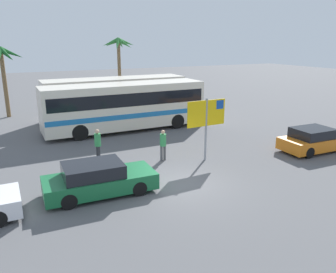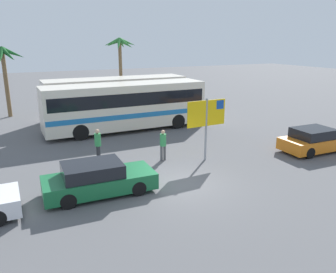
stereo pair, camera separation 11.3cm
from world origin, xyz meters
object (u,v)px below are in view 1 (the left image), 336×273
(car_green, at_px, (98,179))
(car_orange, at_px, (314,140))
(bus_rear_coach, at_px, (116,96))
(pedestrian_by_bus, at_px, (163,143))
(bus_front_coach, at_px, (125,104))
(pedestrian_near_sign, at_px, (98,143))
(ferry_sign, at_px, (207,116))

(car_green, height_order, car_orange, same)
(bus_rear_coach, height_order, pedestrian_by_bus, bus_rear_coach)
(bus_rear_coach, distance_m, car_orange, 14.73)
(bus_front_coach, xyz_separation_m, car_orange, (7.80, -9.06, -1.15))
(bus_front_coach, bearing_deg, car_green, -115.53)
(bus_rear_coach, xyz_separation_m, car_green, (-4.93, -12.88, -1.15))
(bus_front_coach, xyz_separation_m, pedestrian_near_sign, (-3.37, -5.38, -0.80))
(pedestrian_by_bus, bearing_deg, ferry_sign, -114.00)
(ferry_sign, distance_m, car_orange, 6.53)
(bus_rear_coach, xyz_separation_m, pedestrian_near_sign, (-3.91, -9.09, -0.80))
(bus_rear_coach, height_order, car_orange, bus_rear_coach)
(bus_front_coach, bearing_deg, pedestrian_by_bus, -93.09)
(bus_rear_coach, distance_m, pedestrian_by_bus, 10.50)
(bus_rear_coach, distance_m, car_green, 13.84)
(ferry_sign, distance_m, car_green, 6.47)
(car_green, bearing_deg, bus_rear_coach, 71.15)
(bus_front_coach, relative_size, pedestrian_near_sign, 6.51)
(pedestrian_by_bus, bearing_deg, bus_rear_coach, -5.71)
(bus_front_coach, height_order, car_orange, bus_front_coach)
(car_green, xyz_separation_m, car_orange, (12.18, 0.11, -0.00))
(pedestrian_by_bus, bearing_deg, car_orange, -106.70)
(bus_front_coach, distance_m, pedestrian_near_sign, 6.40)
(bus_front_coach, bearing_deg, ferry_sign, -77.60)
(bus_rear_coach, xyz_separation_m, ferry_sign, (1.12, -11.30, 0.54))
(car_green, bearing_deg, pedestrian_by_bus, 33.45)
(pedestrian_near_sign, bearing_deg, bus_front_coach, 48.58)
(ferry_sign, distance_m, pedestrian_by_bus, 2.61)
(car_orange, height_order, pedestrian_by_bus, pedestrian_by_bus)
(car_green, bearing_deg, pedestrian_near_sign, 77.13)
(bus_rear_coach, bearing_deg, pedestrian_near_sign, -113.29)
(bus_front_coach, relative_size, pedestrian_by_bus, 6.78)
(car_orange, distance_m, pedestrian_near_sign, 11.77)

